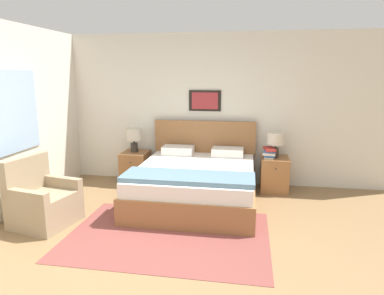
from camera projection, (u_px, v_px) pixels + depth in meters
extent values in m
plane|color=olive|center=(153.00, 273.00, 3.34)|extent=(16.00, 16.00, 0.00)
cube|color=silver|center=(199.00, 109.00, 6.01)|extent=(7.00, 0.06, 2.60)
cube|color=black|center=(205.00, 101.00, 5.92)|extent=(0.56, 0.02, 0.36)
cube|color=#9E2D33|center=(205.00, 101.00, 5.91)|extent=(0.46, 0.00, 0.29)
cube|color=silver|center=(23.00, 117.00, 4.91)|extent=(0.06, 5.42, 2.60)
cube|color=brown|center=(168.00, 235.00, 4.13)|extent=(2.40, 1.70, 0.01)
cube|color=#936038|center=(196.00, 194.00, 5.17)|extent=(1.77, 2.03, 0.28)
cube|color=#936038|center=(183.00, 207.00, 4.18)|extent=(1.77, 0.06, 0.08)
cube|color=white|center=(196.00, 176.00, 5.11)|extent=(1.70, 1.95, 0.28)
cube|color=#936038|center=(204.00, 137.00, 5.97)|extent=(1.77, 0.06, 0.56)
cube|color=slate|center=(188.00, 177.00, 4.47)|extent=(1.73, 0.57, 0.06)
cube|color=white|center=(178.00, 150.00, 5.86)|extent=(0.52, 0.32, 0.14)
cube|color=white|center=(228.00, 152.00, 5.72)|extent=(0.52, 0.32, 0.14)
cube|color=#998466|center=(45.00, 209.00, 4.40)|extent=(0.79, 0.81, 0.42)
cube|color=#998466|center=(26.00, 174.00, 4.40)|extent=(0.25, 0.71, 0.46)
cube|color=#998466|center=(60.00, 182.00, 4.62)|extent=(0.68, 0.23, 0.14)
cube|color=#998466|center=(25.00, 196.00, 4.07)|extent=(0.68, 0.23, 0.14)
cube|color=#936038|center=(136.00, 167.00, 6.08)|extent=(0.45, 0.50, 0.57)
sphere|color=#332D28|center=(130.00, 162.00, 5.80)|extent=(0.02, 0.02, 0.02)
cube|color=#936038|center=(274.00, 174.00, 5.69)|extent=(0.45, 0.50, 0.57)
sphere|color=#332D28|center=(276.00, 169.00, 5.40)|extent=(0.02, 0.02, 0.02)
cylinder|color=#2D2823|center=(134.00, 147.00, 6.03)|extent=(0.13, 0.13, 0.16)
cylinder|color=#2D2823|center=(134.00, 141.00, 6.01)|extent=(0.02, 0.02, 0.06)
cylinder|color=beige|center=(134.00, 134.00, 5.98)|extent=(0.27, 0.27, 0.20)
cylinder|color=#2D2823|center=(275.00, 153.00, 5.63)|extent=(0.13, 0.13, 0.16)
cylinder|color=#2D2823|center=(275.00, 146.00, 5.61)|extent=(0.02, 0.02, 0.06)
cylinder|color=beige|center=(276.00, 138.00, 5.58)|extent=(0.27, 0.27, 0.20)
cube|color=beige|center=(269.00, 157.00, 5.59)|extent=(0.18, 0.28, 0.02)
cube|color=#335693|center=(269.00, 156.00, 5.59)|extent=(0.17, 0.21, 0.03)
cube|color=silver|center=(269.00, 153.00, 5.58)|extent=(0.22, 0.23, 0.04)
cube|color=#335693|center=(269.00, 151.00, 5.57)|extent=(0.21, 0.23, 0.03)
cube|color=#B7332D|center=(269.00, 149.00, 5.57)|extent=(0.20, 0.30, 0.04)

